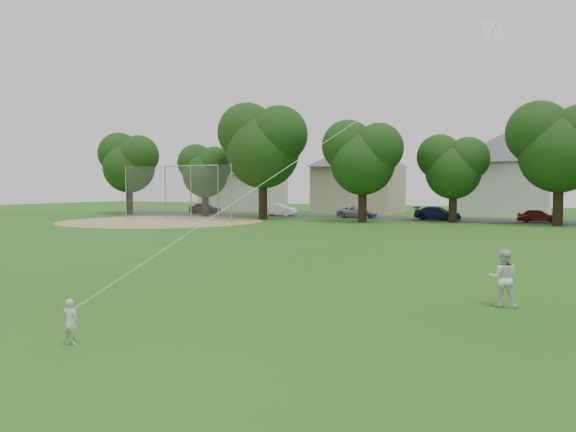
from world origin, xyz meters
The scene contains 10 objects.
ground centered at (0.00, 0.00, 0.00)m, with size 160.00×160.00×0.00m, color #215814.
street centered at (0.00, 42.00, 0.01)m, with size 90.00×7.00×0.01m, color #2D2D30.
dirt_infield centered at (-26.00, 28.00, 0.01)m, with size 18.00×18.00×0.02m, color #9E7F51.
toddler centered at (-2.12, -3.78, 0.46)m, with size 0.33×0.22×0.91m, color silver.
older_boy centered at (5.05, 3.76, 0.74)m, with size 0.72×0.56×1.48m, color silver.
kite centered at (1.06, 1.80, 4.33)m, with size 3.65×5.96×14.81m.
baseball_backstop centered at (-25.06, 30.54, 2.52)m, with size 11.54×2.25×5.05m.
tree_row centered at (2.22, 35.58, 6.48)m, with size 82.24×9.21×11.36m.
parked_cars centered at (4.17, 41.00, 0.62)m, with size 73.23×2.68×1.30m.
house_row centered at (0.35, 52.00, 4.95)m, with size 77.41×13.62×10.23m.
Camera 1 is at (6.54, -11.53, 3.09)m, focal length 35.00 mm.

